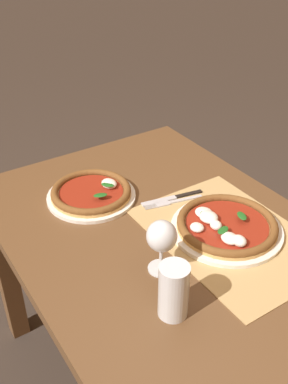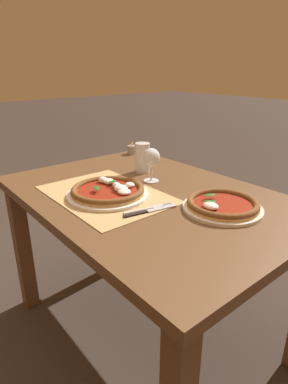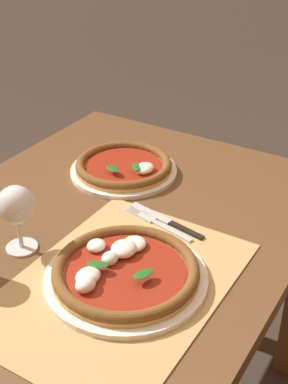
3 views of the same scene
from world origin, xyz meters
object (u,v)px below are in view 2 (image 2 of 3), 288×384
at_px(wine_glass, 151,159).
at_px(pint_glass, 143,158).
at_px(pizza_near, 108,191).
at_px(pizza_far, 222,205).
at_px(knife, 150,211).
at_px(fork, 149,208).
at_px(votive_candle, 132,150).

height_order(wine_glass, pint_glass, wine_glass).
distance_m(pizza_near, pizza_far, 0.45).
height_order(wine_glass, knife, wine_glass).
xyz_separation_m(pizza_far, wine_glass, (-0.40, 0.00, 0.09)).
bearing_deg(pizza_far, pint_glass, 173.07).
bearing_deg(fork, wine_glass, 137.91).
bearing_deg(wine_glass, pizza_far, -0.49).
height_order(pizza_far, fork, pizza_far).
bearing_deg(votive_candle, pint_glass, -29.15).
distance_m(pint_glass, knife, 0.49).
bearing_deg(fork, pint_glass, 143.74).
relative_size(pizza_near, votive_candle, 4.59).
bearing_deg(pint_glass, votive_candle, 150.85).
height_order(pizza_near, votive_candle, votive_candle).
xyz_separation_m(wine_glass, pint_glass, (-0.14, 0.06, -0.04)).
height_order(wine_glass, fork, wine_glass).
bearing_deg(pizza_far, pizza_near, -146.64).
xyz_separation_m(pizza_near, votive_candle, (-0.48, 0.49, 0.00)).
relative_size(pizza_far, votive_candle, 4.05).
height_order(pizza_near, knife, pizza_near).
height_order(fork, knife, knife).
distance_m(pizza_far, fork, 0.27).
relative_size(pint_glass, fork, 0.73).
height_order(pizza_far, knife, pizza_far).
bearing_deg(pizza_near, votive_candle, 134.47).
distance_m(pizza_near, votive_candle, 0.69).
distance_m(wine_glass, fork, 0.33).
relative_size(pizza_near, knife, 1.54).
bearing_deg(knife, votive_candle, 147.01).
xyz_separation_m(pint_glass, votive_candle, (-0.31, 0.18, -0.05)).
xyz_separation_m(fork, votive_candle, (-0.69, 0.45, 0.02)).
bearing_deg(wine_glass, pint_glass, 155.77).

